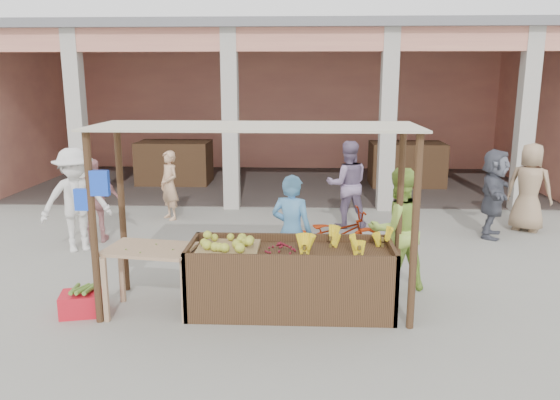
{
  "coord_description": "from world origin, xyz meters",
  "views": [
    {
      "loc": [
        0.65,
        -6.6,
        2.96
      ],
      "look_at": [
        0.31,
        1.2,
        1.19
      ],
      "focal_mm": 35.0,
      "sensor_mm": 36.0,
      "label": 1
    }
  ],
  "objects_px": {
    "vendor_green": "(398,226)",
    "motorcycle": "(333,235)",
    "fruit_stall": "(291,281)",
    "vendor_blue": "(292,228)",
    "side_table": "(150,258)",
    "red_crate": "(84,303)"
  },
  "relations": [
    {
      "from": "side_table",
      "to": "red_crate",
      "type": "distance_m",
      "value": 1.04
    },
    {
      "from": "vendor_green",
      "to": "motorcycle",
      "type": "distance_m",
      "value": 1.45
    },
    {
      "from": "vendor_blue",
      "to": "motorcycle",
      "type": "height_order",
      "value": "vendor_blue"
    },
    {
      "from": "red_crate",
      "to": "vendor_blue",
      "type": "height_order",
      "value": "vendor_blue"
    },
    {
      "from": "motorcycle",
      "to": "side_table",
      "type": "bearing_deg",
      "value": 120.02
    },
    {
      "from": "fruit_stall",
      "to": "motorcycle",
      "type": "xyz_separation_m",
      "value": [
        0.64,
        1.92,
        0.06
      ]
    },
    {
      "from": "vendor_green",
      "to": "fruit_stall",
      "type": "bearing_deg",
      "value": 14.59
    },
    {
      "from": "red_crate",
      "to": "vendor_blue",
      "type": "relative_size",
      "value": 0.31
    },
    {
      "from": "side_table",
      "to": "vendor_green",
      "type": "xyz_separation_m",
      "value": [
        3.25,
        0.96,
        0.2
      ]
    },
    {
      "from": "fruit_stall",
      "to": "vendor_blue",
      "type": "height_order",
      "value": "vendor_blue"
    },
    {
      "from": "motorcycle",
      "to": "red_crate",
      "type": "bearing_deg",
      "value": 113.05
    },
    {
      "from": "fruit_stall",
      "to": "vendor_green",
      "type": "bearing_deg",
      "value": 29.43
    },
    {
      "from": "fruit_stall",
      "to": "motorcycle",
      "type": "distance_m",
      "value": 2.02
    },
    {
      "from": "vendor_green",
      "to": "red_crate",
      "type": "bearing_deg",
      "value": -0.31
    },
    {
      "from": "motorcycle",
      "to": "vendor_green",
      "type": "bearing_deg",
      "value": -152.58
    },
    {
      "from": "fruit_stall",
      "to": "side_table",
      "type": "bearing_deg",
      "value": -175.83
    },
    {
      "from": "vendor_green",
      "to": "vendor_blue",
      "type": "bearing_deg",
      "value": -14.35
    },
    {
      "from": "side_table",
      "to": "vendor_blue",
      "type": "height_order",
      "value": "vendor_blue"
    },
    {
      "from": "fruit_stall",
      "to": "red_crate",
      "type": "bearing_deg",
      "value": -174.93
    },
    {
      "from": "vendor_blue",
      "to": "motorcycle",
      "type": "relative_size",
      "value": 0.99
    },
    {
      "from": "vendor_blue",
      "to": "vendor_green",
      "type": "xyz_separation_m",
      "value": [
        1.48,
        0.01,
        0.04
      ]
    },
    {
      "from": "vendor_blue",
      "to": "vendor_green",
      "type": "bearing_deg",
      "value": -160.27
    }
  ]
}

